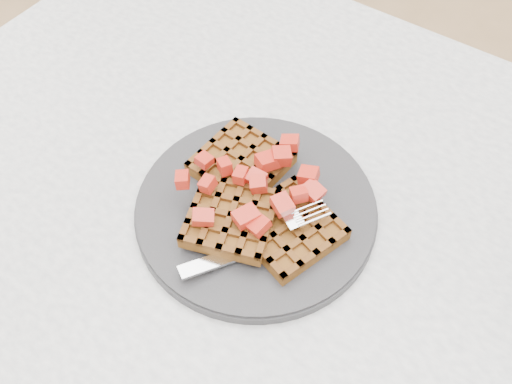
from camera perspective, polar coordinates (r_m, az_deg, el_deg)
table at (r=0.74m, az=6.84°, el=-9.49°), size 1.20×0.80×0.75m
plate at (r=0.65m, az=0.00°, el=-1.67°), size 0.28×0.28×0.02m
waffles at (r=0.63m, az=-0.18°, el=-0.92°), size 0.20×0.18×0.03m
strawberry_pile at (r=0.61m, az=0.00°, el=0.78°), size 0.15×0.15×0.02m
fork at (r=0.61m, az=0.97°, el=-4.94°), size 0.11×0.17×0.02m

